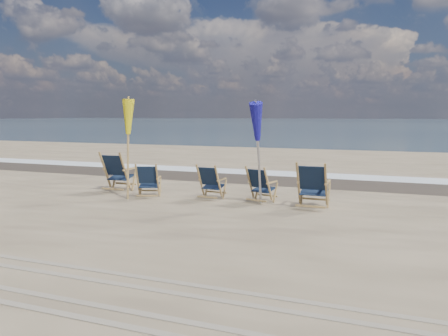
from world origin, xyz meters
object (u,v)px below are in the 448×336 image
object	(u,v)px
beach_chair_2	(218,183)
umbrella_yellow	(127,122)
beach_chair_0	(125,172)
beach_chair_3	(268,186)
beach_chair_1	(158,181)
umbrella_blue	(259,123)
beach_chair_4	(326,187)

from	to	relation	value
beach_chair_2	umbrella_yellow	bearing A→B (deg)	18.60
beach_chair_0	beach_chair_2	xyz separation A→B (m)	(2.73, -0.12, -0.11)
beach_chair_2	beach_chair_3	distance (m)	1.24
beach_chair_0	umbrella_yellow	world-z (taller)	umbrella_yellow
beach_chair_2	beach_chair_1	bearing A→B (deg)	13.89
beach_chair_1	beach_chair_2	bearing A→B (deg)	170.15
beach_chair_2	umbrella_blue	distance (m)	1.84
umbrella_blue	umbrella_yellow	bearing A→B (deg)	-175.26
beach_chair_2	umbrella_blue	world-z (taller)	umbrella_blue
beach_chair_0	umbrella_blue	world-z (taller)	umbrella_blue
beach_chair_0	umbrella_blue	xyz separation A→B (m)	(3.82, -0.40, 1.34)
umbrella_yellow	beach_chair_1	bearing A→B (deg)	24.61
beach_chair_1	umbrella_blue	size ratio (longest dim) A/B	0.37
beach_chair_0	beach_chair_1	world-z (taller)	beach_chair_0
beach_chair_2	beach_chair_0	bearing A→B (deg)	1.87
beach_chair_1	umbrella_yellow	size ratio (longest dim) A/B	0.37
beach_chair_4	umbrella_yellow	xyz separation A→B (m)	(-4.78, -0.31, 1.36)
beach_chair_0	umbrella_yellow	xyz separation A→B (m)	(0.55, -0.67, 1.35)
beach_chair_3	beach_chair_4	world-z (taller)	beach_chair_4
beach_chair_0	beach_chair_1	distance (m)	1.26
beach_chair_4	umbrella_yellow	world-z (taller)	umbrella_yellow
umbrella_blue	beach_chair_3	bearing A→B (deg)	62.13
beach_chair_3	umbrella_yellow	distance (m)	3.76
beach_chair_2	beach_chair_3	bearing A→B (deg)	-175.76
beach_chair_4	beach_chair_3	bearing A→B (deg)	-9.14
beach_chair_0	beach_chair_3	size ratio (longest dim) A/B	1.24
beach_chair_1	umbrella_blue	world-z (taller)	umbrella_blue
umbrella_yellow	umbrella_blue	distance (m)	3.28
beach_chair_2	beach_chair_4	bearing A→B (deg)	178.99
beach_chair_1	beach_chair_2	distance (m)	1.55
beach_chair_2	beach_chair_3	world-z (taller)	same
beach_chair_4	umbrella_blue	bearing A→B (deg)	2.53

